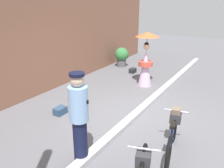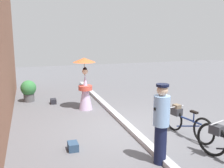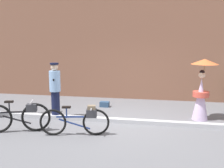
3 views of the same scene
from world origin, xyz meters
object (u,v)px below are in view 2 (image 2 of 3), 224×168
(bicycle_far_side, at_px, (185,121))
(potted_plant_by_door, at_px, (29,90))
(backpack_on_pavement, at_px, (73,146))
(person_with_parasol, at_px, (85,84))
(backpack_spare, at_px, (53,101))
(person_officer, at_px, (161,122))

(bicycle_far_side, bearing_deg, potted_plant_by_door, 38.23)
(backpack_on_pavement, bearing_deg, person_with_parasol, -17.03)
(potted_plant_by_door, relative_size, backpack_spare, 2.78)
(person_with_parasol, height_order, backpack_spare, person_with_parasol)
(potted_plant_by_door, distance_m, backpack_spare, 1.17)
(person_officer, bearing_deg, bicycle_far_side, -49.27)
(person_with_parasol, distance_m, potted_plant_by_door, 2.66)
(person_with_parasol, height_order, backpack_on_pavement, person_with_parasol)
(potted_plant_by_door, bearing_deg, person_officer, -157.28)
(backpack_on_pavement, xyz_separation_m, backpack_spare, (4.34, 0.05, -0.00))
(person_with_parasol, distance_m, backpack_spare, 1.74)
(bicycle_far_side, xyz_separation_m, person_with_parasol, (3.25, 2.03, 0.52))
(person_with_parasol, xyz_separation_m, backpack_on_pavement, (-3.23, 0.99, -0.84))
(person_officer, height_order, person_with_parasol, person_with_parasol)
(person_with_parasol, xyz_separation_m, potted_plant_by_door, (1.77, 1.92, -0.46))
(person_officer, bearing_deg, backpack_on_pavement, 54.22)
(person_officer, xyz_separation_m, person_with_parasol, (4.42, 0.67, 0.01))
(potted_plant_by_door, height_order, backpack_on_pavement, potted_plant_by_door)
(bicycle_far_side, relative_size, potted_plant_by_door, 2.05)
(person_with_parasol, bearing_deg, backpack_on_pavement, 162.97)
(potted_plant_by_door, xyz_separation_m, backpack_on_pavement, (-5.00, -0.94, -0.38))
(person_officer, relative_size, backpack_on_pavement, 5.22)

